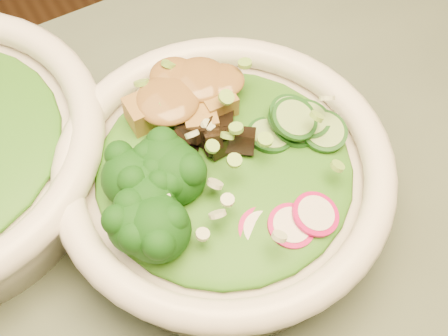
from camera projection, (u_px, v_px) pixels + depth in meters
salad_bowl at (224, 181)px, 0.53m from camera, size 0.28×0.28×0.08m
lettuce_bed at (224, 167)px, 0.51m from camera, size 0.21×0.21×0.03m
broccoli_florets at (154, 196)px, 0.48m from camera, size 0.11×0.10×0.05m
radish_slices at (276, 227)px, 0.48m from camera, size 0.12×0.08×0.02m
cucumber_slices at (294, 123)px, 0.52m from camera, size 0.10×0.10×0.04m
mushroom_heap at (216, 146)px, 0.50m from camera, size 0.10×0.10×0.04m
tofu_cubes at (184, 103)px, 0.53m from camera, size 0.11×0.10×0.04m
peanut_sauce at (183, 93)px, 0.52m from camera, size 0.07×0.06×0.02m
scallion_garnish at (224, 150)px, 0.49m from camera, size 0.20×0.20×0.03m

